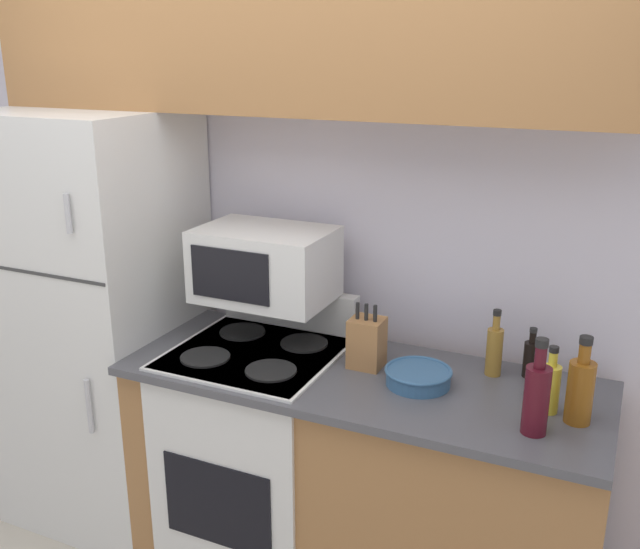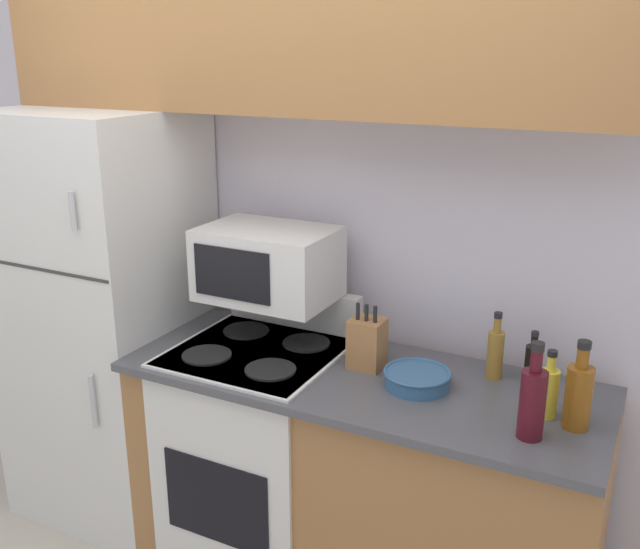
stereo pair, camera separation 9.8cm
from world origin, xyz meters
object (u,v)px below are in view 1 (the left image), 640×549
Objects in this scene: knife_block at (367,342)px; bottle_soy_sauce at (531,358)px; stove at (259,454)px; bottle_cooking_spray at (550,386)px; bottle_vinegar at (494,349)px; bowl at (418,376)px; bottle_whiskey at (580,389)px; microwave at (265,264)px; refrigerator at (99,322)px; bottle_wine_red at (537,397)px.

bottle_soy_sauce is (0.55, 0.16, -0.02)m from knife_block.
knife_block is at bearing 9.01° from stove.
bottle_vinegar is at bearing 137.45° from bottle_cooking_spray.
bowl is 0.40m from bottle_soy_sauce.
bottle_cooking_spray is 0.79× the size of bottle_whiskey.
microwave reaches higher than knife_block.
refrigerator is at bearing -178.92° from knife_block.
microwave reaches higher than bottle_cooking_spray.
microwave is at bearing 172.14° from bottle_whiskey.
microwave reaches higher than bottle_soy_sauce.
bottle_whiskey is at bearing -4.45° from bowl.
knife_block and bottle_vinegar have the same top height.
bottle_wine_red is at bearing -132.56° from bottle_whiskey.
bottle_wine_red is at bearing -20.14° from knife_block.
bottle_wine_red is at bearing -79.40° from bottle_soy_sauce.
bottle_wine_red is (0.19, -0.35, 0.02)m from bottle_vinegar.
bottle_soy_sauce is 0.25m from bottle_cooking_spray.
bowl is at bearing 175.55° from bottle_whiskey.
knife_block is 1.33× the size of bottle_soy_sauce.
stove reaches higher than bowl.
bottle_cooking_spray is at bearing -6.88° from microwave.
refrigerator reaches higher than bottle_wine_red.
bottle_soy_sauce is (0.33, 0.22, 0.04)m from bowl.
bowl is 1.27× the size of bottle_soy_sauce.
bottle_vinegar reaches higher than bottle_cooking_spray.
bottle_cooking_spray is (0.43, -0.01, 0.06)m from bowl.
knife_block is 0.66m from bottle_wine_red.
refrigerator is 1.64× the size of stove.
bottle_cooking_spray is at bearing -6.67° from knife_block.
stove is (0.79, -0.04, -0.41)m from refrigerator.
microwave reaches higher than bottle_vinegar.
bowl is 0.29m from bottle_vinegar.
bottle_cooking_spray is 0.92× the size of bottle_vinegar.
bottle_whiskey reaches higher than bowl.
refrigerator is at bearing 173.62° from bottle_wine_red.
refrigerator reaches higher than microwave.
bottle_vinegar is at bearing 5.02° from refrigerator.
bottle_vinegar is at bearing 15.78° from knife_block.
bottle_whiskey is 0.16m from bottle_wine_red.
bowl is (0.63, 0.00, 0.46)m from stove.
bottle_whiskey is at bearing -36.82° from bottle_vinegar.
bottle_soy_sauce is at bearing 13.05° from stove.
stove is 3.83× the size of bottle_whiskey.
bottle_soy_sauce is at bearing 16.04° from knife_block.
bottle_whiskey is 0.93× the size of bottle_wine_red.
bottle_whiskey is 0.38m from bottle_vinegar.
microwave reaches higher than bowl.
bottle_wine_red reaches higher than bottle_whiskey.
bottle_vinegar reaches higher than bowl.
stove is 4.47× the size of bottle_vinegar.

